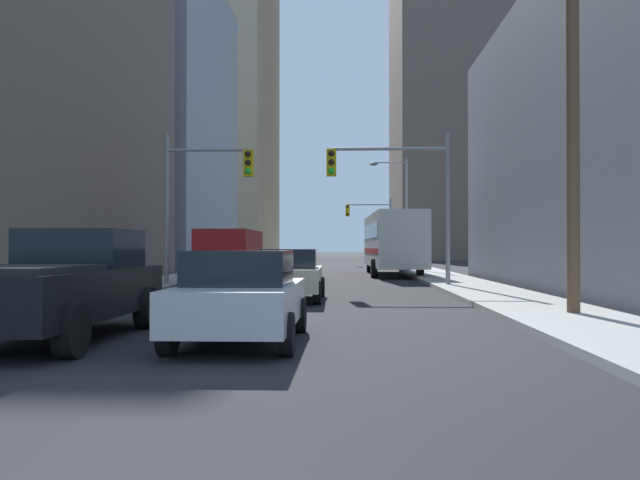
{
  "coord_description": "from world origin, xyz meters",
  "views": [
    {
      "loc": [
        1.63,
        -3.25,
        1.58
      ],
      "look_at": [
        0.0,
        35.55,
        2.0
      ],
      "focal_mm": 37.04,
      "sensor_mm": 36.0,
      "label": 1
    }
  ],
  "objects": [
    {
      "name": "cargo_van_red",
      "position": [
        -3.13,
        23.33,
        1.29
      ],
      "size": [
        2.16,
        5.23,
        2.26
      ],
      "color": "maroon",
      "rests_on": "ground"
    },
    {
      "name": "traffic_signal_near_left",
      "position": [
        -4.02,
        22.41,
        4.03
      ],
      "size": [
        3.53,
        0.44,
        6.0
      ],
      "color": "gray",
      "rests_on": "ground"
    },
    {
      "name": "city_bus",
      "position": [
        4.16,
        33.93,
        1.93
      ],
      "size": [
        2.9,
        11.58,
        3.4
      ],
      "color": "silver",
      "rests_on": "ground"
    },
    {
      "name": "building_left_mid_office",
      "position": [
        -19.29,
        44.3,
        10.6
      ],
      "size": [
        22.82,
        18.2,
        21.2
      ],
      "primitive_type": "cube",
      "color": "#93939E",
      "rests_on": "ground"
    },
    {
      "name": "sidewalk_left",
      "position": [
        -6.28,
        50.0,
        0.07
      ],
      "size": [
        2.75,
        160.0,
        0.15
      ],
      "primitive_type": "cube",
      "color": "#9E9E99",
      "rests_on": "ground"
    },
    {
      "name": "street_lamp_right",
      "position": [
        5.19,
        41.44,
        4.56
      ],
      "size": [
        2.57,
        0.32,
        7.5
      ],
      "color": "gray",
      "rests_on": "ground"
    },
    {
      "name": "building_left_far_tower",
      "position": [
        -17.89,
        87.4,
        23.09
      ],
      "size": [
        17.53,
        25.75,
        46.17
      ],
      "primitive_type": "cube",
      "color": "tan",
      "rests_on": "ground"
    },
    {
      "name": "pickup_truck_black",
      "position": [
        -3.24,
        7.79,
        0.93
      ],
      "size": [
        2.2,
        5.41,
        1.9
      ],
      "color": "black",
      "rests_on": "ground"
    },
    {
      "name": "sedan_silver",
      "position": [
        -0.12,
        7.55,
        0.77
      ],
      "size": [
        1.95,
        4.21,
        1.52
      ],
      "color": "#B7BABF",
      "rests_on": "ground"
    },
    {
      "name": "sedan_white",
      "position": [
        -3.28,
        29.26,
        0.77
      ],
      "size": [
        1.95,
        4.26,
        1.52
      ],
      "color": "white",
      "rests_on": "ground"
    },
    {
      "name": "traffic_signal_far_right",
      "position": [
        3.72,
        56.1,
        4.06
      ],
      "size": [
        4.16,
        0.44,
        6.0
      ],
      "color": "gray",
      "rests_on": "ground"
    },
    {
      "name": "sedan_beige",
      "position": [
        -0.08,
        16.19,
        0.77
      ],
      "size": [
        1.95,
        4.23,
        1.52
      ],
      "color": "#C6B793",
      "rests_on": "ground"
    },
    {
      "name": "traffic_signal_near_right",
      "position": [
        3.43,
        22.41,
        4.09
      ],
      "size": [
        4.79,
        0.44,
        6.0
      ],
      "color": "gray",
      "rests_on": "ground"
    },
    {
      "name": "utility_pole_right",
      "position": [
        6.56,
        11.37,
        5.22
      ],
      "size": [
        2.2,
        0.28,
        9.9
      ],
      "color": "brown",
      "rests_on": "ground"
    },
    {
      "name": "building_right_far_highrise",
      "position": [
        16.24,
        86.18,
        30.74
      ],
      "size": [
        16.45,
        24.63,
        61.48
      ],
      "primitive_type": "cube",
      "color": "#66564C",
      "rests_on": "ground"
    },
    {
      "name": "sidewalk_right",
      "position": [
        6.28,
        50.0,
        0.07
      ],
      "size": [
        2.75,
        160.0,
        0.15
      ],
      "primitive_type": "cube",
      "color": "#9E9E99",
      "rests_on": "ground"
    }
  ]
}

